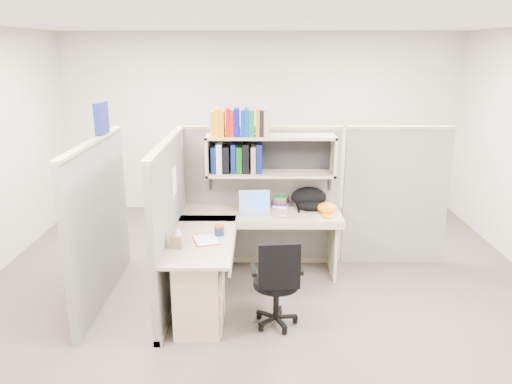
{
  "coord_description": "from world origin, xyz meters",
  "views": [
    {
      "loc": [
        -0.03,
        -4.62,
        2.47
      ],
      "look_at": [
        -0.06,
        0.25,
        1.05
      ],
      "focal_mm": 35.0,
      "sensor_mm": 36.0,
      "label": 1
    }
  ],
  "objects_px": {
    "desk": "(219,270)",
    "laptop": "(255,203)",
    "backpack": "(309,199)",
    "task_chair": "(277,296)",
    "snack_canister": "(219,230)"
  },
  "relations": [
    {
      "from": "task_chair",
      "to": "backpack",
      "type": "bearing_deg",
      "value": 72.41
    },
    {
      "from": "desk",
      "to": "task_chair",
      "type": "distance_m",
      "value": 0.62
    },
    {
      "from": "laptop",
      "to": "snack_canister",
      "type": "xyz_separation_m",
      "value": [
        -0.34,
        -0.63,
        -0.07
      ]
    },
    {
      "from": "snack_canister",
      "to": "task_chair",
      "type": "distance_m",
      "value": 0.84
    },
    {
      "from": "desk",
      "to": "snack_canister",
      "type": "bearing_deg",
      "value": 90.78
    },
    {
      "from": "backpack",
      "to": "laptop",
      "type": "bearing_deg",
      "value": -145.47
    },
    {
      "from": "task_chair",
      "to": "snack_canister",
      "type": "bearing_deg",
      "value": 140.74
    },
    {
      "from": "laptop",
      "to": "backpack",
      "type": "height_order",
      "value": "laptop"
    },
    {
      "from": "desk",
      "to": "backpack",
      "type": "bearing_deg",
      "value": 46.31
    },
    {
      "from": "desk",
      "to": "laptop",
      "type": "xyz_separation_m",
      "value": [
        0.34,
        0.79,
        0.41
      ]
    },
    {
      "from": "backpack",
      "to": "snack_canister",
      "type": "height_order",
      "value": "backpack"
    },
    {
      "from": "desk",
      "to": "task_chair",
      "type": "xyz_separation_m",
      "value": [
        0.54,
        -0.28,
        -0.13
      ]
    },
    {
      "from": "desk",
      "to": "snack_canister",
      "type": "relative_size",
      "value": 17.77
    },
    {
      "from": "desk",
      "to": "backpack",
      "type": "height_order",
      "value": "backpack"
    },
    {
      "from": "laptop",
      "to": "task_chair",
      "type": "xyz_separation_m",
      "value": [
        0.2,
        -1.07,
        -0.54
      ]
    }
  ]
}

